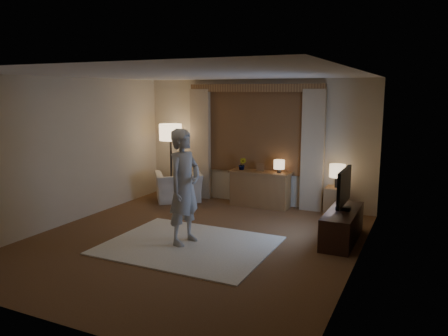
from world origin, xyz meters
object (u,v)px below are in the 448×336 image
Objects in this scene: tv_stand at (342,226)px; sideboard at (260,190)px; side_table at (336,202)px; armchair at (179,187)px; person at (184,187)px.

sideboard is at bearing 143.58° from tv_stand.
sideboard is 0.86× the size of tv_stand.
tv_stand is at bearing -74.89° from side_table.
tv_stand is at bearing -36.42° from sideboard.
armchair reaches higher than tv_stand.
armchair is 2.81m from person.
side_table is at bearing 147.17° from armchair.
armchair is 3.34m from side_table.
person is at bearing -151.54° from tv_stand.
sideboard is 1.79m from armchair.
tv_stand is 2.57m from person.
person reaches higher than armchair.
tv_stand is (3.70, -1.11, -0.06)m from armchair.
armchair is 0.54× the size of person.
person is (-2.19, -1.19, 0.66)m from tv_stand.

